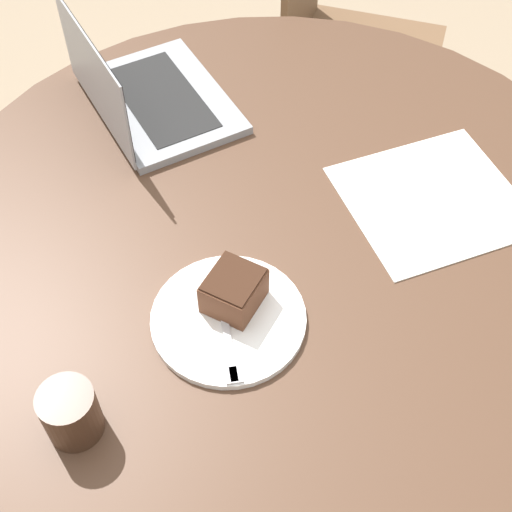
# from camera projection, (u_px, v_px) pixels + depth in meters

# --- Properties ---
(ground_plane) EXTENTS (12.00, 12.00, 0.00)m
(ground_plane) POSITION_uv_depth(u_px,v_px,m) (273.00, 411.00, 1.87)
(ground_plane) COLOR gray
(dining_table) EXTENTS (1.32, 1.32, 0.75)m
(dining_table) POSITION_uv_depth(u_px,v_px,m) (279.00, 263.00, 1.37)
(dining_table) COLOR #4C3323
(dining_table) RESTS_ON ground_plane
(chair) EXTENTS (0.56, 0.56, 0.93)m
(chair) POSITION_uv_depth(u_px,v_px,m) (342.00, 43.00, 2.07)
(chair) COLOR brown
(chair) RESTS_ON ground_plane
(paper_document) EXTENTS (0.37, 0.36, 0.00)m
(paper_document) POSITION_uv_depth(u_px,v_px,m) (432.00, 199.00, 1.32)
(paper_document) COLOR white
(paper_document) RESTS_ON dining_table
(plate) EXTENTS (0.25, 0.25, 0.01)m
(plate) POSITION_uv_depth(u_px,v_px,m) (228.00, 319.00, 1.15)
(plate) COLOR white
(plate) RESTS_ON dining_table
(cake_slice) EXTENTS (0.12, 0.12, 0.06)m
(cake_slice) POSITION_uv_depth(u_px,v_px,m) (234.00, 290.00, 1.14)
(cake_slice) COLOR brown
(cake_slice) RESTS_ON plate
(fork) EXTENTS (0.03, 0.17, 0.00)m
(fork) POSITION_uv_depth(u_px,v_px,m) (229.00, 345.00, 1.11)
(fork) COLOR silver
(fork) RESTS_ON plate
(coffee_glass) EXTENTS (0.08, 0.08, 0.09)m
(coffee_glass) POSITION_uv_depth(u_px,v_px,m) (71.00, 413.00, 1.00)
(coffee_glass) COLOR #3D2619
(coffee_glass) RESTS_ON dining_table
(laptop) EXTENTS (0.36, 0.41, 0.21)m
(laptop) POSITION_uv_depth(u_px,v_px,m) (147.00, 96.00, 1.45)
(laptop) COLOR gray
(laptop) RESTS_ON dining_table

